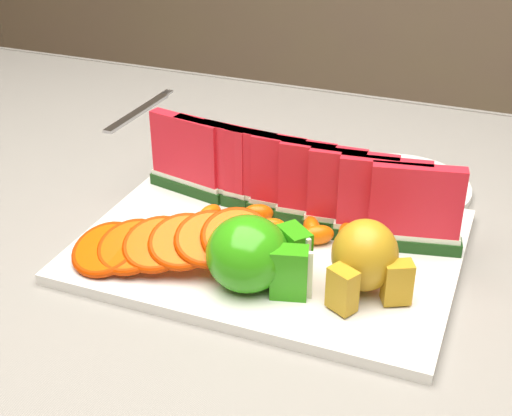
% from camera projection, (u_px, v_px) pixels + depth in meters
% --- Properties ---
extents(table, '(1.40, 0.90, 0.75)m').
position_uv_depth(table, '(211.00, 312.00, 0.85)').
color(table, '#442D16').
rests_on(table, ground).
extents(tablecloth, '(1.53, 1.03, 0.20)m').
position_uv_depth(tablecloth, '(209.00, 269.00, 0.82)').
color(tablecloth, slate).
rests_on(tablecloth, table).
extents(platter, '(0.40, 0.30, 0.01)m').
position_uv_depth(platter, '(271.00, 245.00, 0.78)').
color(platter, silver).
rests_on(platter, tablecloth).
extents(apple_cluster, '(0.12, 0.10, 0.08)m').
position_uv_depth(apple_cluster, '(255.00, 255.00, 0.69)').
color(apple_cluster, '#2D9418').
rests_on(apple_cluster, platter).
extents(pear_cluster, '(0.09, 0.09, 0.07)m').
position_uv_depth(pear_cluster, '(365.00, 259.00, 0.68)').
color(pear_cluster, '#B09A15').
rests_on(pear_cluster, platter).
extents(side_plate, '(0.18, 0.18, 0.01)m').
position_uv_depth(side_plate, '(399.00, 187.00, 0.90)').
color(side_plate, silver).
rests_on(side_plate, tablecloth).
extents(fork, '(0.02, 0.20, 0.00)m').
position_uv_depth(fork, '(140.00, 111.00, 1.14)').
color(fork, silver).
rests_on(fork, tablecloth).
extents(watermelon_row, '(0.39, 0.07, 0.10)m').
position_uv_depth(watermelon_row, '(293.00, 182.00, 0.80)').
color(watermelon_row, '#0B3514').
rests_on(watermelon_row, platter).
extents(orange_fan_front, '(0.22, 0.13, 0.06)m').
position_uv_depth(orange_fan_front, '(170.00, 243.00, 0.72)').
color(orange_fan_front, '#E65A00').
rests_on(orange_fan_front, platter).
extents(orange_fan_back, '(0.28, 0.10, 0.04)m').
position_uv_depth(orange_fan_back, '(295.00, 172.00, 0.88)').
color(orange_fan_back, '#E65A00').
rests_on(orange_fan_back, platter).
extents(tangerine_segments, '(0.18, 0.06, 0.02)m').
position_uv_depth(tangerine_segments, '(278.00, 225.00, 0.78)').
color(tangerine_segments, orange).
rests_on(tangerine_segments, platter).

